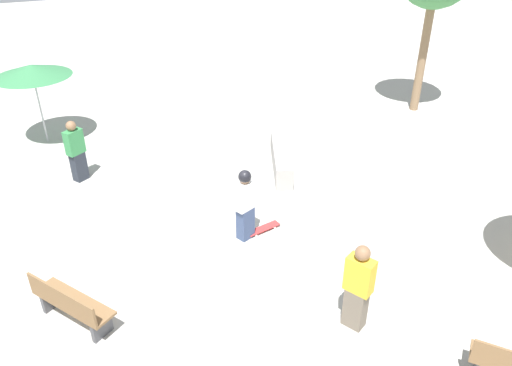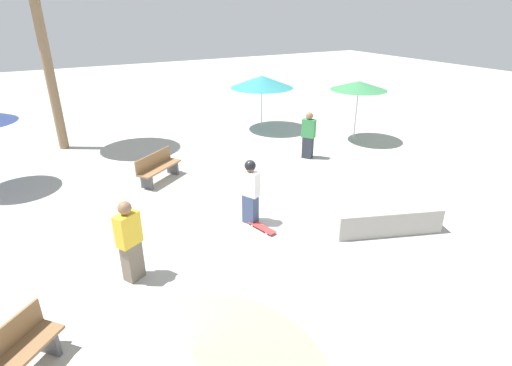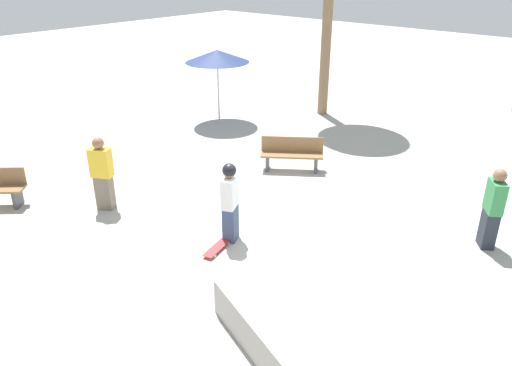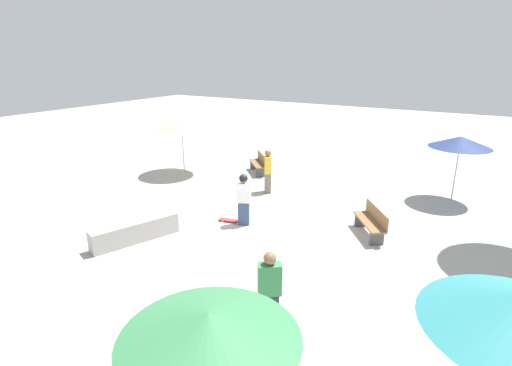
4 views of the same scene
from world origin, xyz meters
name	(u,v)px [view 4 (image 4 of 4)]	position (x,y,z in m)	size (l,w,h in m)	color
ground_plane	(266,230)	(0.00, 0.00, 0.00)	(60.00, 60.00, 0.00)	#B2AFA8
skater_main	(244,198)	(-0.02, -0.78, 0.87)	(0.40, 0.49, 1.62)	#38476B
skateboard	(231,220)	(0.06, -1.22, 0.06)	(0.38, 0.82, 0.07)	red
concrete_ledge	(135,232)	(2.54, -2.76, 0.29)	(2.49, 1.25, 0.59)	#A8A39E
bench_near	(259,163)	(-5.10, -3.23, 0.43)	(1.47, 1.41, 0.85)	#47474C
bench_far	(371,222)	(-1.24, 2.80, 0.43)	(1.55, 1.30, 0.85)	#47474C
shade_umbrella_green	(209,326)	(6.61, 3.00, 2.13)	(2.12, 2.12, 2.30)	#B7B7BC
shade_umbrella_navy	(460,142)	(-5.59, 4.51, 2.15)	(2.06, 2.06, 2.35)	#B7B7BC
shade_umbrella_tan	(182,125)	(-3.35, -6.03, 2.14)	(2.37, 2.37, 2.34)	#B7B7BC
bystander_watching	(269,291)	(3.86, 2.27, 0.80)	(0.45, 0.50, 1.61)	#282D38
bystander_far	(268,171)	(-3.02, -1.62, 0.83)	(0.52, 0.44, 1.66)	#726656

